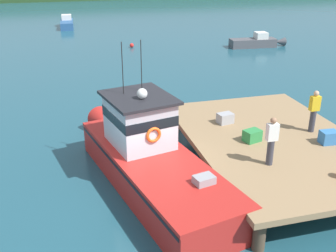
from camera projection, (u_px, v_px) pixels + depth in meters
name	position (u px, v px, depth m)	size (l,w,h in m)	color
ground_plane	(148.00, 184.00, 14.38)	(200.00, 200.00, 0.00)	#1E4C5B
dock	(274.00, 142.00, 15.10)	(6.00, 9.00, 1.20)	#4C3D2D
main_fishing_boat	(148.00, 156.00, 14.22)	(4.23, 9.96, 4.80)	red
crate_stack_near_edge	(329.00, 137.00, 14.60)	(0.60, 0.44, 0.47)	#3370B2
crate_single_far	(252.00, 136.00, 14.77)	(0.60, 0.44, 0.43)	#2D8442
crate_single_by_cleat	(225.00, 118.00, 16.33)	(0.60, 0.44, 0.41)	#9E9EA3
deckhand_by_the_boat	(271.00, 140.00, 12.91)	(0.36, 0.22, 1.63)	#383842
deckhand_further_back	(314.00, 110.00, 15.31)	(0.36, 0.22, 1.63)	#383842
moored_boat_mid_harbor	(67.00, 23.00, 43.64)	(1.47, 5.03, 1.27)	#285184
moored_boat_far_right	(257.00, 42.00, 34.68)	(4.91, 1.52, 1.24)	#4C4C51
mooring_buoy_outer	(132.00, 45.00, 34.61)	(0.35, 0.35, 0.35)	red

